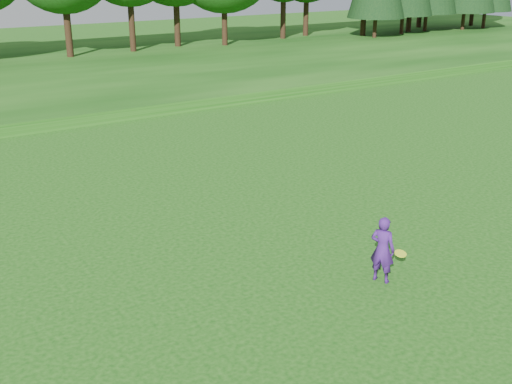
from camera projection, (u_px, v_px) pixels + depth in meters
ground at (357, 289)px, 15.28m from camera, size 140.00×140.00×0.00m
berm at (6, 76)px, 41.84m from camera, size 130.00×30.00×0.60m
walking_path at (77, 122)px, 30.96m from camera, size 130.00×1.60×0.04m
woman at (383, 249)px, 15.40m from camera, size 0.68×0.89×1.67m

